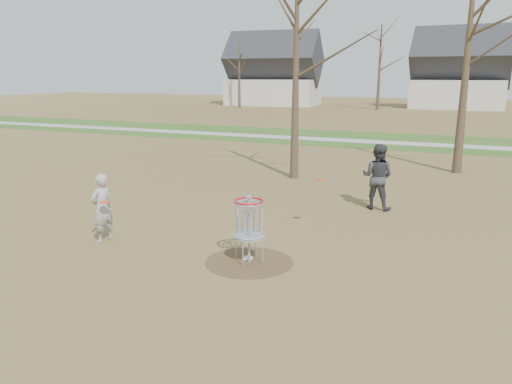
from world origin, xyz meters
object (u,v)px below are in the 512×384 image
Objects in this scene: player_throwing at (377,177)px; disc_golf_basket at (249,219)px; disc_grounded at (247,258)px; player_standing at (102,208)px.

disc_golf_basket is (-1.59, -5.27, -0.02)m from player_throwing.
player_standing is at bearing -175.68° from disc_grounded.
disc_grounded is at bearing 125.34° from disc_golf_basket.
player_standing reaches higher than disc_golf_basket.
player_standing is 1.16× the size of disc_golf_basket.
player_throwing is 5.46m from disc_grounded.
player_standing is 3.61m from disc_golf_basket.
player_throwing is 5.50m from disc_golf_basket.
disc_grounded is (3.50, 0.26, -0.76)m from player_standing.
player_throwing is at bearing 73.20° from disc_golf_basket.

